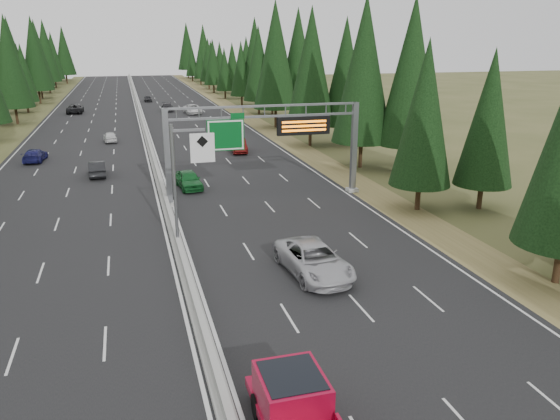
# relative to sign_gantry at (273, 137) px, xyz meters

# --- Properties ---
(road) EXTENTS (32.00, 260.00, 0.08)m
(road) POSITION_rel_sign_gantry_xyz_m (-8.92, 45.12, -5.23)
(road) COLOR black
(road) RESTS_ON ground
(shoulder_right) EXTENTS (3.60, 260.00, 0.06)m
(shoulder_right) POSITION_rel_sign_gantry_xyz_m (8.88, 45.12, -5.24)
(shoulder_right) COLOR olive
(shoulder_right) RESTS_ON ground
(shoulder_left) EXTENTS (3.60, 260.00, 0.06)m
(shoulder_left) POSITION_rel_sign_gantry_xyz_m (-26.72, 45.12, -5.24)
(shoulder_left) COLOR #434922
(shoulder_left) RESTS_ON ground
(median_barrier) EXTENTS (0.70, 260.00, 0.85)m
(median_barrier) POSITION_rel_sign_gantry_xyz_m (-8.92, 45.12, -4.85)
(median_barrier) COLOR #969791
(median_barrier) RESTS_ON road
(sign_gantry) EXTENTS (16.75, 0.98, 7.80)m
(sign_gantry) POSITION_rel_sign_gantry_xyz_m (0.00, 0.00, 0.00)
(sign_gantry) COLOR slate
(sign_gantry) RESTS_ON road
(hov_sign_pole) EXTENTS (2.80, 0.50, 8.00)m
(hov_sign_pole) POSITION_rel_sign_gantry_xyz_m (-8.33, -9.92, -0.54)
(hov_sign_pole) COLOR slate
(hov_sign_pole) RESTS_ON road
(tree_row_right) EXTENTS (11.63, 243.63, 18.85)m
(tree_row_right) POSITION_rel_sign_gantry_xyz_m (13.18, 27.22, 4.14)
(tree_row_right) COLOR black
(tree_row_right) RESTS_ON ground
(silver_minivan) EXTENTS (3.44, 6.58, 1.77)m
(silver_minivan) POSITION_rel_sign_gantry_xyz_m (-1.86, -15.85, -4.30)
(silver_minivan) COLOR #B3B2B7
(silver_minivan) RESTS_ON road
(red_pickup) EXTENTS (2.29, 6.42, 2.09)m
(red_pickup) POSITION_rel_sign_gantry_xyz_m (-6.83, -28.36, -4.03)
(red_pickup) COLOR black
(red_pickup) RESTS_ON road
(car_ahead_green) EXTENTS (2.35, 4.86, 1.60)m
(car_ahead_green) POSITION_rel_sign_gantry_xyz_m (-6.46, 5.12, -4.39)
(car_ahead_green) COLOR #166127
(car_ahead_green) RESTS_ON road
(car_ahead_dkred) EXTENTS (2.07, 4.99, 1.60)m
(car_ahead_dkred) POSITION_rel_sign_gantry_xyz_m (1.17, 20.20, -4.39)
(car_ahead_dkred) COLOR #4C0B0A
(car_ahead_dkred) RESTS_ON road
(car_ahead_dkgrey) EXTENTS (2.07, 4.97, 1.44)m
(car_ahead_dkgrey) POSITION_rel_sign_gantry_xyz_m (-3.75, 62.53, -4.47)
(car_ahead_dkgrey) COLOR black
(car_ahead_dkgrey) RESTS_ON road
(car_ahead_white) EXTENTS (3.05, 5.99, 1.62)m
(car_ahead_white) POSITION_rel_sign_gantry_xyz_m (0.37, 57.60, -4.38)
(car_ahead_white) COLOR white
(car_ahead_white) RESTS_ON road
(car_ahead_far) EXTENTS (1.58, 3.83, 1.30)m
(car_ahead_far) POSITION_rel_sign_gantry_xyz_m (-6.50, 80.72, -4.54)
(car_ahead_far) COLOR black
(car_ahead_far) RESTS_ON road
(car_onc_near) EXTENTS (1.80, 4.54, 1.47)m
(car_onc_near) POSITION_rel_sign_gantry_xyz_m (-14.59, 12.27, -4.45)
(car_onc_near) COLOR black
(car_onc_near) RESTS_ON road
(car_onc_blue) EXTENTS (2.34, 4.91, 1.38)m
(car_onc_blue) POSITION_rel_sign_gantry_xyz_m (-21.43, 21.18, -4.50)
(car_onc_blue) COLOR navy
(car_onc_blue) RESTS_ON road
(car_onc_white) EXTENTS (1.92, 4.07, 1.35)m
(car_onc_white) POSITION_rel_sign_gantry_xyz_m (-13.64, 31.57, -4.52)
(car_onc_white) COLOR silver
(car_onc_white) RESTS_ON road
(car_onc_far) EXTENTS (2.79, 5.94, 1.64)m
(car_onc_far) POSITION_rel_sign_gantry_xyz_m (-20.26, 64.30, -4.37)
(car_onc_far) COLOR black
(car_onc_far) RESTS_ON road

